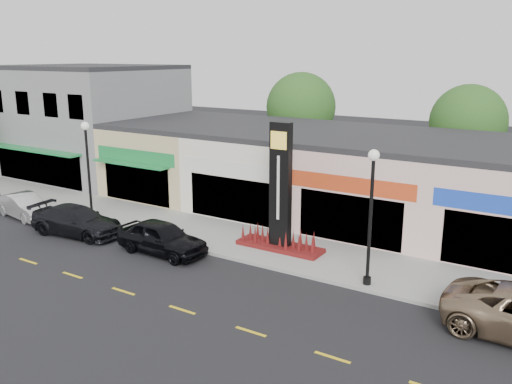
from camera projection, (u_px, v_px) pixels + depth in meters
ground at (173, 267)px, 23.85m from camera, size 120.00×120.00×0.00m
sidewalk at (230, 238)px, 27.40m from camera, size 52.00×4.30×0.15m
curb at (203, 251)px, 25.55m from camera, size 52.00×0.20×0.15m
building_grey_2story at (90, 121)px, 41.53m from camera, size 12.00×10.95×8.30m
shop_beige at (187, 155)px, 37.04m from camera, size 7.00×10.85×4.80m
shop_cream at (276, 166)px, 33.43m from camera, size 7.00×10.01×4.80m
shop_pink_w at (385, 179)px, 29.81m from camera, size 7.00×10.01×4.80m
tree_rear_west at (301, 107)px, 40.60m from camera, size 5.20×5.20×7.83m
tree_rear_mid at (468, 122)px, 34.48m from camera, size 4.80×4.80×7.29m
lamp_west_near at (88, 162)px, 29.17m from camera, size 0.44×0.44×5.47m
lamp_east_near at (371, 204)px, 20.90m from camera, size 0.44×0.44×5.47m
pylon_sign at (280, 205)px, 25.17m from camera, size 4.20×1.30×6.00m
car_white_van at (24, 206)px, 30.87m from camera, size 2.01×4.35×1.38m
car_dark_sedan at (77, 221)px, 27.94m from camera, size 2.66×5.34×1.49m
car_black_sedan at (162, 237)px, 25.29m from camera, size 1.97×4.66×1.57m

